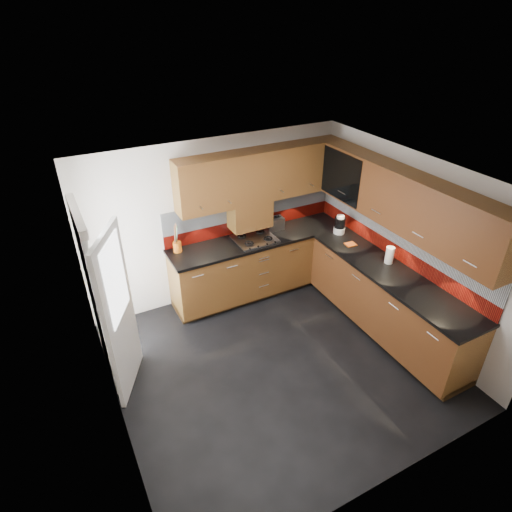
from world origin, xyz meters
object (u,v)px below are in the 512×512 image
toaster (275,223)px  utensil_pot (177,245)px  food_processor (340,225)px  gas_hob (255,239)px

toaster → utensil_pot: bearing=178.7°
food_processor → utensil_pot: bearing=165.8°
gas_hob → utensil_pot: bearing=169.9°
utensil_pot → toaster: (1.52, -0.03, -0.00)m
toaster → food_processor: size_ratio=0.95×
toaster → food_processor: bearing=-35.0°
gas_hob → toaster: bearing=21.3°
utensil_pot → toaster: 1.52m
utensil_pot → food_processor: bearing=-14.2°
gas_hob → toaster: size_ratio=2.19×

